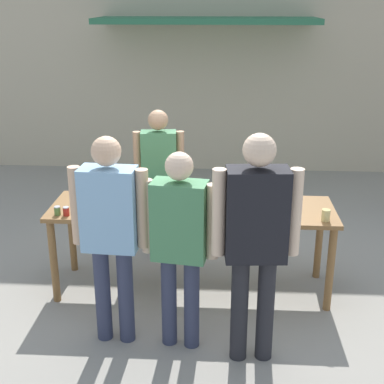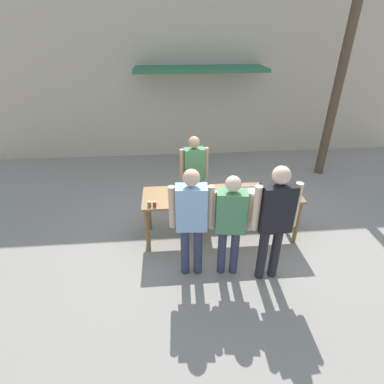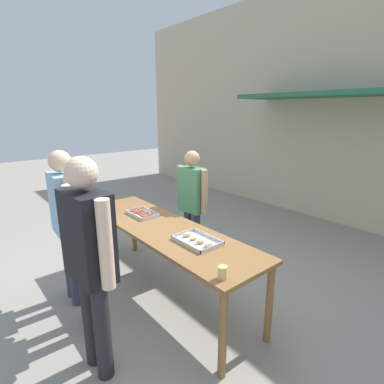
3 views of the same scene
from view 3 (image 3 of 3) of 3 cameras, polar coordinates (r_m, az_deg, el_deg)
ground_plane at (r=3.84m, az=-5.20°, el=-18.66°), size 24.00×24.00×0.00m
building_facade_back at (r=6.34m, az=26.37°, el=14.85°), size 12.00×1.11×4.50m
serving_table at (r=3.47m, az=-5.50°, el=-8.07°), size 2.65×0.74×0.86m
food_tray_sausages at (r=3.84m, az=-9.45°, el=-4.11°), size 0.42×0.26×0.04m
food_tray_buns at (r=3.03m, az=1.00°, el=-9.24°), size 0.46×0.31×0.06m
condiment_jar_mustard at (r=4.31m, az=-17.59°, el=-2.13°), size 0.06×0.06×0.08m
condiment_jar_ketchup at (r=4.23m, az=-17.26°, el=-2.42°), size 0.06×0.06×0.08m
beer_cup at (r=2.44m, az=5.84°, el=-15.00°), size 0.08×0.08×0.10m
person_server_behind_table at (r=4.13m, az=0.00°, el=-1.05°), size 0.54×0.24×1.62m
person_customer_holding_hotdog at (r=3.53m, az=-22.86°, el=-4.09°), size 0.62×0.26×1.75m
person_customer_with_cup at (r=2.47m, az=-18.98°, el=-10.76°), size 0.65×0.28×1.83m
person_customer_waiting_in_line at (r=3.05m, az=-20.30°, el=-8.09°), size 0.60×0.29×1.65m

